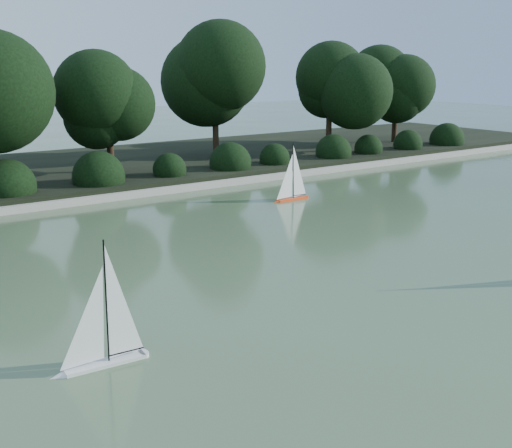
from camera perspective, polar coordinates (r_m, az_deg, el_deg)
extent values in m
plane|color=#34472B|center=(9.29, 9.98, -7.40)|extent=(80.00, 80.00, 0.00)
cube|color=gray|center=(16.57, -12.61, 2.41)|extent=(40.00, 0.35, 0.18)
cube|color=black|center=(20.26, -17.08, 4.41)|extent=(40.00, 8.00, 0.30)
cylinder|color=black|center=(19.04, -12.77, 5.55)|extent=(0.20, 0.20, 1.26)
sphere|color=black|center=(18.88, -13.04, 10.28)|extent=(2.10, 2.10, 2.10)
cylinder|color=black|center=(21.45, -3.60, 7.45)|extent=(0.20, 0.20, 1.73)
sphere|color=black|center=(21.30, -3.69, 13.13)|extent=(2.80, 2.80, 2.80)
cylinder|color=black|center=(22.98, 6.46, 7.52)|extent=(0.20, 0.20, 1.48)
sphere|color=black|center=(22.84, 6.59, 12.19)|extent=(2.52, 2.52, 2.52)
cylinder|color=black|center=(26.20, 12.18, 8.03)|extent=(0.20, 0.20, 1.40)
sphere|color=black|center=(26.08, 12.38, 11.77)|extent=(2.24, 2.24, 2.24)
sphere|color=black|center=(16.72, -20.22, 3.23)|extent=(1.10, 1.10, 1.10)
sphere|color=black|center=(17.33, -13.85, 4.06)|extent=(1.10, 1.10, 1.10)
sphere|color=black|center=(18.14, -7.97, 4.78)|extent=(1.10, 1.10, 1.10)
sphere|color=black|center=(19.13, -2.64, 5.38)|extent=(1.10, 1.10, 1.10)
sphere|color=black|center=(20.27, 2.14, 5.89)|extent=(1.10, 1.10, 1.10)
sphere|color=black|center=(21.54, 6.40, 6.30)|extent=(1.10, 1.10, 1.10)
sphere|color=black|center=(22.91, 10.16, 6.64)|extent=(1.10, 1.10, 1.10)
sphere|color=black|center=(24.37, 13.50, 6.92)|extent=(1.10, 1.10, 1.10)
sphere|color=black|center=(25.90, 16.45, 7.14)|extent=(1.10, 1.10, 1.10)
cube|color=silver|center=(7.73, -13.26, -11.80)|extent=(0.95, 0.24, 0.09)
cone|color=silver|center=(7.60, -17.24, -12.56)|extent=(0.20, 0.20, 0.19)
cylinder|color=silver|center=(7.87, -9.97, -11.12)|extent=(0.12, 0.12, 0.09)
cylinder|color=black|center=(7.44, -13.26, -6.33)|extent=(0.02, 0.02, 1.46)
cylinder|color=black|center=(7.76, -11.51, -10.74)|extent=(0.43, 0.04, 0.02)
cube|color=#FB4213|center=(16.22, 3.24, 2.32)|extent=(0.90, 0.19, 0.09)
cone|color=#FB4213|center=(15.90, 1.78, 2.09)|extent=(0.18, 0.18, 0.18)
cylinder|color=#FB4213|center=(16.50, 4.45, 2.50)|extent=(0.11, 0.11, 0.09)
cylinder|color=black|center=(16.11, 3.40, 4.92)|extent=(0.02, 0.02, 1.39)
cylinder|color=black|center=(16.35, 3.90, 2.76)|extent=(0.41, 0.02, 0.01)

